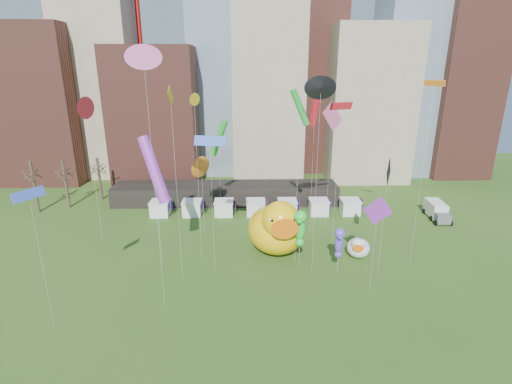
{
  "coord_description": "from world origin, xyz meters",
  "views": [
    {
      "loc": [
        -0.31,
        -20.91,
        22.44
      ],
      "look_at": [
        0.45,
        10.88,
        12.0
      ],
      "focal_mm": 27.0,
      "sensor_mm": 36.0,
      "label": 1
    }
  ],
  "objects_px": {
    "seahorse_purple": "(339,241)",
    "box_truck": "(437,210)",
    "big_duck": "(277,227)",
    "seahorse_green": "(300,226)",
    "small_duck": "(358,247)"
  },
  "relations": [
    {
      "from": "seahorse_purple",
      "to": "box_truck",
      "type": "xyz_separation_m",
      "value": [
        18.98,
        16.16,
        -2.77
      ]
    },
    {
      "from": "big_duck",
      "to": "seahorse_green",
      "type": "xyz_separation_m",
      "value": [
        2.36,
        -3.52,
        1.71
      ]
    },
    {
      "from": "seahorse_green",
      "to": "seahorse_purple",
      "type": "bearing_deg",
      "value": -7.39
    },
    {
      "from": "seahorse_green",
      "to": "box_truck",
      "type": "bearing_deg",
      "value": 47.24
    },
    {
      "from": "big_duck",
      "to": "seahorse_green",
      "type": "relative_size",
      "value": 1.45
    },
    {
      "from": "small_duck",
      "to": "box_truck",
      "type": "height_order",
      "value": "small_duck"
    },
    {
      "from": "seahorse_green",
      "to": "box_truck",
      "type": "relative_size",
      "value": 1.16
    },
    {
      "from": "small_duck",
      "to": "seahorse_purple",
      "type": "bearing_deg",
      "value": -113.65
    },
    {
      "from": "small_duck",
      "to": "big_duck",
      "type": "bearing_deg",
      "value": -170.12
    },
    {
      "from": "seahorse_purple",
      "to": "box_truck",
      "type": "distance_m",
      "value": 25.08
    },
    {
      "from": "small_duck",
      "to": "box_truck",
      "type": "distance_m",
      "value": 19.88
    },
    {
      "from": "big_duck",
      "to": "seahorse_green",
      "type": "distance_m",
      "value": 4.57
    },
    {
      "from": "box_truck",
      "to": "seahorse_green",
      "type": "bearing_deg",
      "value": -143.57
    },
    {
      "from": "big_duck",
      "to": "small_duck",
      "type": "relative_size",
      "value": 2.42
    },
    {
      "from": "seahorse_purple",
      "to": "box_truck",
      "type": "bearing_deg",
      "value": 49.42
    }
  ]
}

